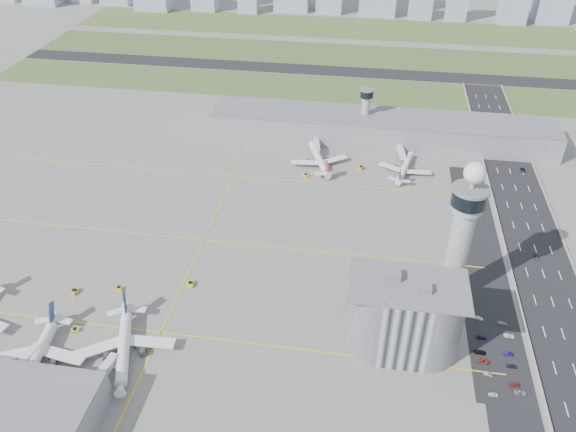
# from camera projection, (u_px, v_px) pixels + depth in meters

# --- Properties ---
(ground) EXTENTS (1000.00, 1000.00, 0.00)m
(ground) POSITION_uv_depth(u_px,v_px,m) (275.00, 292.00, 237.92)
(ground) COLOR gray
(grass_strip_0) EXTENTS (480.00, 50.00, 0.08)m
(grass_strip_0) POSITION_uv_depth(u_px,v_px,m) (301.00, 87.00, 422.36)
(grass_strip_0) COLOR #4C6831
(grass_strip_0) RESTS_ON ground
(grass_strip_1) EXTENTS (480.00, 60.00, 0.08)m
(grass_strip_1) POSITION_uv_depth(u_px,v_px,m) (313.00, 54.00, 482.99)
(grass_strip_1) COLOR #405528
(grass_strip_1) RESTS_ON ground
(grass_strip_2) EXTENTS (480.00, 70.00, 0.08)m
(grass_strip_2) POSITION_uv_depth(u_px,v_px,m) (323.00, 27.00, 547.66)
(grass_strip_2) COLOR #536A32
(grass_strip_2) RESTS_ON ground
(runway) EXTENTS (480.00, 22.00, 0.10)m
(runway) POSITION_uv_depth(u_px,v_px,m) (308.00, 69.00, 452.26)
(runway) COLOR black
(runway) RESTS_ON ground
(highway) EXTENTS (28.00, 500.00, 0.10)m
(highway) POSITION_uv_depth(u_px,v_px,m) (559.00, 323.00, 223.08)
(highway) COLOR black
(highway) RESTS_ON ground
(barrier_left) EXTENTS (0.60, 500.00, 1.20)m
(barrier_left) POSITION_uv_depth(u_px,v_px,m) (523.00, 318.00, 224.56)
(barrier_left) COLOR #9E9E99
(barrier_left) RESTS_ON ground
(landside_road) EXTENTS (18.00, 260.00, 0.08)m
(landside_road) POSITION_uv_depth(u_px,v_px,m) (498.00, 334.00, 218.22)
(landside_road) COLOR black
(landside_road) RESTS_ON ground
(parking_lot) EXTENTS (20.00, 44.00, 0.10)m
(parking_lot) POSITION_uv_depth(u_px,v_px,m) (497.00, 357.00, 208.77)
(parking_lot) COLOR black
(parking_lot) RESTS_ON ground
(taxiway_line_h_0) EXTENTS (260.00, 0.60, 0.01)m
(taxiway_line_h_0) POSITION_uv_depth(u_px,v_px,m) (161.00, 333.00, 218.81)
(taxiway_line_h_0) COLOR yellow
(taxiway_line_h_0) RESTS_ON ground
(taxiway_line_h_1) EXTENTS (260.00, 0.60, 0.01)m
(taxiway_line_h_1) POSITION_uv_depth(u_px,v_px,m) (204.00, 240.00, 267.32)
(taxiway_line_h_1) COLOR yellow
(taxiway_line_h_1) RESTS_ON ground
(taxiway_line_h_2) EXTENTS (260.00, 0.60, 0.01)m
(taxiway_line_h_2) POSITION_uv_depth(u_px,v_px,m) (233.00, 176.00, 315.82)
(taxiway_line_h_2) COLOR yellow
(taxiway_line_h_2) RESTS_ON ground
(taxiway_line_v) EXTENTS (0.60, 260.00, 0.01)m
(taxiway_line_v) POSITION_uv_depth(u_px,v_px,m) (204.00, 240.00, 267.32)
(taxiway_line_v) COLOR yellow
(taxiway_line_v) RESTS_ON ground
(control_tower) EXTENTS (14.00, 14.00, 64.50)m
(control_tower) POSITION_uv_depth(u_px,v_px,m) (462.00, 230.00, 214.98)
(control_tower) COLOR #ADAAA5
(control_tower) RESTS_ON ground
(secondary_tower) EXTENTS (8.60, 8.60, 31.90)m
(secondary_tower) POSITION_uv_depth(u_px,v_px,m) (366.00, 109.00, 344.51)
(secondary_tower) COLOR #ADAAA5
(secondary_tower) RESTS_ON ground
(admin_building) EXTENTS (42.00, 24.00, 33.50)m
(admin_building) POSITION_uv_depth(u_px,v_px,m) (404.00, 317.00, 204.65)
(admin_building) COLOR #B2B2B7
(admin_building) RESTS_ON ground
(terminal_pier) EXTENTS (210.00, 32.00, 15.80)m
(terminal_pier) POSITION_uv_depth(u_px,v_px,m) (380.00, 128.00, 347.87)
(terminal_pier) COLOR gray
(terminal_pier) RESTS_ON ground
(airplane_near_b) EXTENTS (41.82, 47.25, 11.93)m
(airplane_near_b) POSITION_uv_depth(u_px,v_px,m) (34.00, 353.00, 202.78)
(airplane_near_b) COLOR white
(airplane_near_b) RESTS_ON ground
(airplane_near_c) EXTENTS (50.83, 54.99, 12.59)m
(airplane_near_c) POSITION_uv_depth(u_px,v_px,m) (123.00, 343.00, 206.30)
(airplane_near_c) COLOR white
(airplane_near_c) RESTS_ON ground
(airplane_far_a) EXTENTS (46.15, 49.67, 11.26)m
(airplane_far_a) POSITION_uv_depth(u_px,v_px,m) (319.00, 155.00, 324.21)
(airplane_far_a) COLOR white
(airplane_far_a) RESTS_ON ground
(airplane_far_b) EXTENTS (37.37, 41.49, 10.04)m
(airplane_far_b) POSITION_uv_depth(u_px,v_px,m) (405.00, 164.00, 316.78)
(airplane_far_b) COLOR white
(airplane_far_b) RESTS_ON ground
(jet_bridge_near_1) EXTENTS (5.39, 14.31, 5.70)m
(jet_bridge_near_1) POSITION_uv_depth(u_px,v_px,m) (13.00, 377.00, 197.66)
(jet_bridge_near_1) COLOR silver
(jet_bridge_near_1) RESTS_ON ground
(jet_bridge_near_2) EXTENTS (5.39, 14.31, 5.70)m
(jet_bridge_near_2) POSITION_uv_depth(u_px,v_px,m) (93.00, 388.00, 193.79)
(jet_bridge_near_2) COLOR silver
(jet_bridge_near_2) RESTS_ON ground
(jet_bridge_far_0) EXTENTS (5.39, 14.31, 5.70)m
(jet_bridge_far_0) POSITION_uv_depth(u_px,v_px,m) (316.00, 143.00, 342.73)
(jet_bridge_far_0) COLOR silver
(jet_bridge_far_0) RESTS_ON ground
(jet_bridge_far_1) EXTENTS (5.39, 14.31, 5.70)m
(jet_bridge_far_1) POSITION_uv_depth(u_px,v_px,m) (399.00, 149.00, 336.29)
(jet_bridge_far_1) COLOR silver
(jet_bridge_far_1) RESTS_ON ground
(tug_0) EXTENTS (2.97, 3.85, 2.03)m
(tug_0) POSITION_uv_depth(u_px,v_px,m) (75.00, 291.00, 236.64)
(tug_0) COLOR gold
(tug_0) RESTS_ON ground
(tug_1) EXTENTS (3.15, 2.31, 1.73)m
(tug_1) POSITION_uv_depth(u_px,v_px,m) (119.00, 288.00, 238.50)
(tug_1) COLOR gold
(tug_1) RESTS_ON ground
(tug_2) EXTENTS (3.60, 3.24, 1.73)m
(tug_2) POSITION_uv_depth(u_px,v_px,m) (75.00, 330.00, 218.78)
(tug_2) COLOR gold
(tug_2) RESTS_ON ground
(tug_3) EXTENTS (2.81, 3.81, 2.08)m
(tug_3) POSITION_uv_depth(u_px,v_px,m) (190.00, 284.00, 240.45)
(tug_3) COLOR yellow
(tug_3) RESTS_ON ground
(tug_4) EXTENTS (3.93, 4.10, 1.97)m
(tug_4) POSITION_uv_depth(u_px,v_px,m) (306.00, 175.00, 314.67)
(tug_4) COLOR yellow
(tug_4) RESTS_ON ground
(tug_5) EXTENTS (4.01, 4.36, 2.09)m
(tug_5) POSITION_uv_depth(u_px,v_px,m) (361.00, 168.00, 321.43)
(tug_5) COLOR #E1AE06
(tug_5) RESTS_ON ground
(car_lot_0) EXTENTS (3.45, 1.49, 1.16)m
(car_lot_0) POSITION_uv_depth(u_px,v_px,m) (493.00, 395.00, 194.39)
(car_lot_0) COLOR white
(car_lot_0) RESTS_ON ground
(car_lot_1) EXTENTS (3.51, 1.68, 1.11)m
(car_lot_1) POSITION_uv_depth(u_px,v_px,m) (488.00, 374.00, 201.62)
(car_lot_1) COLOR #969696
(car_lot_1) RESTS_ON ground
(car_lot_2) EXTENTS (4.44, 2.41, 1.18)m
(car_lot_2) POSITION_uv_depth(u_px,v_px,m) (484.00, 361.00, 206.53)
(car_lot_2) COLOR #9F341F
(car_lot_2) RESTS_ON ground
(car_lot_3) EXTENTS (4.47, 1.88, 1.29)m
(car_lot_3) POSITION_uv_depth(u_px,v_px,m) (480.00, 352.00, 209.91)
(car_lot_3) COLOR black
(car_lot_3) RESTS_ON ground
(car_lot_4) EXTENTS (3.65, 1.50, 1.24)m
(car_lot_4) POSITION_uv_depth(u_px,v_px,m) (482.00, 337.00, 215.90)
(car_lot_4) COLOR #151848
(car_lot_4) RESTS_ON ground
(car_lot_5) EXTENTS (3.86, 1.88, 1.22)m
(car_lot_5) POSITION_uv_depth(u_px,v_px,m) (478.00, 318.00, 224.29)
(car_lot_5) COLOR #BABABD
(car_lot_5) RESTS_ON ground
(car_lot_6) EXTENTS (4.33, 2.02, 1.20)m
(car_lot_6) POSITION_uv_depth(u_px,v_px,m) (520.00, 393.00, 195.01)
(car_lot_6) COLOR #979797
(car_lot_6) RESTS_ON ground
(car_lot_7) EXTENTS (4.14, 2.18, 1.14)m
(car_lot_7) POSITION_uv_depth(u_px,v_px,m) (515.00, 385.00, 197.84)
(car_lot_7) COLOR maroon
(car_lot_7) RESTS_ON ground
(car_lot_8) EXTENTS (3.64, 1.57, 1.22)m
(car_lot_8) POSITION_uv_depth(u_px,v_px,m) (512.00, 366.00, 204.55)
(car_lot_8) COLOR black
(car_lot_8) RESTS_ON ground
(car_lot_9) EXTENTS (3.89, 1.58, 1.25)m
(car_lot_9) POSITION_uv_depth(u_px,v_px,m) (508.00, 354.00, 209.25)
(car_lot_9) COLOR navy
(car_lot_9) RESTS_ON ground
(car_lot_10) EXTENTS (4.28, 2.11, 1.17)m
(car_lot_10) POSITION_uv_depth(u_px,v_px,m) (509.00, 336.00, 216.67)
(car_lot_10) COLOR white
(car_lot_10) RESTS_ON ground
(car_lot_11) EXTENTS (4.19, 2.16, 1.16)m
(car_lot_11) POSITION_uv_depth(u_px,v_px,m) (502.00, 323.00, 222.06)
(car_lot_11) COLOR #94979A
(car_lot_11) RESTS_ON ground
(car_hw_1) EXTENTS (1.38, 3.52, 1.14)m
(car_hw_1) POSITION_uv_depth(u_px,v_px,m) (537.00, 257.00, 255.82)
(car_hw_1) COLOR black
(car_hw_1) RESTS_ON ground
(car_hw_2) EXTENTS (2.34, 4.79, 1.31)m
(car_hw_2) POSITION_uv_depth(u_px,v_px,m) (523.00, 170.00, 320.12)
(car_hw_2) COLOR navy
(car_hw_2) RESTS_ON ground
(car_hw_4) EXTENTS (1.50, 3.54, 1.20)m
(car_hw_4) POSITION_uv_depth(u_px,v_px,m) (484.00, 125.00, 368.35)
(car_hw_4) COLOR #959BA1
(car_hw_4) RESTS_ON ground
(skyline_bldg_10) EXTENTS (23.01, 18.41, 27.75)m
(skyline_bldg_10) POSITION_uv_depth(u_px,v_px,m) (421.00, 4.00, 563.01)
(skyline_bldg_10) COLOR #9EADC1
(skyline_bldg_10) RESTS_ON ground
(skyline_bldg_11) EXTENTS (20.22, 16.18, 38.97)m
(skyline_bldg_11) POSITION_uv_depth(u_px,v_px,m) (458.00, 0.00, 555.00)
(skyline_bldg_11) COLOR #9EADC1
(skyline_bldg_11) RESTS_ON ground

